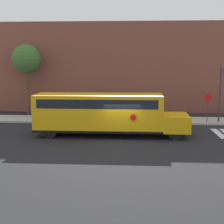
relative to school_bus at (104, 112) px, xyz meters
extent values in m
plane|color=black|center=(1.36, -0.88, -1.74)|extent=(60.00, 60.00, 0.00)
cube|color=#B2ADA3|center=(1.36, 5.62, -1.67)|extent=(44.00, 3.00, 0.15)
cube|color=brown|center=(1.36, 12.12, 2.91)|extent=(32.00, 4.00, 9.31)
cube|color=white|center=(8.58, 1.12, -1.74)|extent=(0.50, 3.20, 0.01)
cube|color=#EAA80F|center=(-0.38, 0.00, 0.00)|extent=(9.11, 2.50, 2.58)
cube|color=#EAA80F|center=(5.12, 0.00, -0.72)|extent=(1.90, 2.50, 1.16)
cube|color=black|center=(-0.38, 0.00, -1.21)|extent=(9.11, 2.54, 0.16)
cube|color=black|center=(-0.38, 0.00, 0.74)|extent=(8.38, 2.53, 0.64)
cylinder|color=red|center=(2.12, -1.29, -0.13)|extent=(0.44, 0.02, 0.44)
cylinder|color=black|center=(5.03, 1.08, -1.24)|extent=(1.00, 0.30, 1.00)
cylinder|color=black|center=(5.03, -1.08, -1.24)|extent=(1.00, 0.30, 1.00)
cylinder|color=black|center=(-3.73, 1.08, -1.24)|extent=(1.00, 0.30, 1.00)
cylinder|color=black|center=(-3.73, -1.08, -1.24)|extent=(1.00, 0.30, 1.00)
cylinder|color=#38383A|center=(8.52, 4.60, -0.59)|extent=(0.07, 0.07, 2.32)
cylinder|color=red|center=(8.52, 4.55, 0.54)|extent=(0.62, 0.03, 0.62)
cylinder|color=#38383A|center=(9.56, 4.82, 0.71)|extent=(0.16, 0.16, 4.91)
cylinder|color=brown|center=(-8.39, 8.48, 0.60)|extent=(0.28, 0.28, 4.69)
sphere|color=#3D662D|center=(-8.39, 8.48, 3.80)|extent=(2.84, 2.84, 2.84)
camera|label=1|loc=(1.89, -22.15, 3.78)|focal=50.00mm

